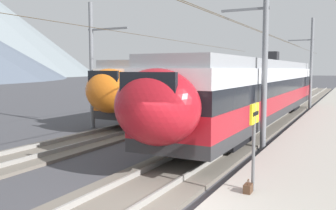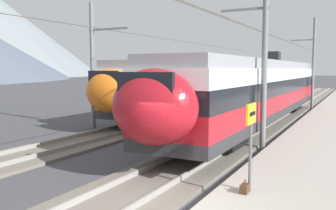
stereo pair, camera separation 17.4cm
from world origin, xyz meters
name	(u,v)px [view 1 (the left image)]	position (x,y,z in m)	size (l,w,h in m)	color
track_near	(118,204)	(0.00, 1.28, 0.07)	(120.00, 3.00, 0.28)	#6B6359
train_near_platform	(257,89)	(14.06, 1.28, 2.22)	(25.66, 2.98, 4.27)	#2D2D30
train_far_track	(213,82)	(22.75, 7.22, 2.23)	(31.38, 2.97, 4.27)	#2D2D30
catenary_mast_mid	(261,58)	(8.03, -0.32, 3.84)	(47.19, 2.04, 7.26)	slate
catenary_mast_east	(310,62)	(25.34, -0.32, 3.96)	(47.19, 2.04, 7.56)	slate
catenary_mast_far_side	(94,62)	(9.33, 9.32, 3.76)	(47.19, 2.60, 7.08)	slate
platform_sign	(254,127)	(1.78, -1.61, 1.93)	(0.70, 0.08, 2.22)	#59595B
handbag_near_sign	(248,188)	(1.57, -1.55, 0.42)	(0.32, 0.18, 0.35)	#472D1E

